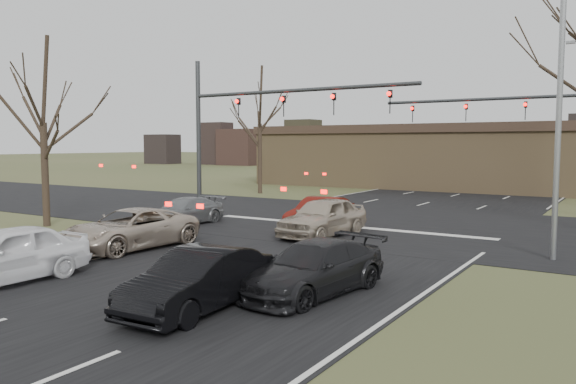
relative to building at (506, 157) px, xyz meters
name	(u,v)px	position (x,y,z in m)	size (l,w,h in m)	color
ground	(114,290)	(-2.00, -38.00, -2.67)	(360.00, 360.00, 0.00)	#454E29
road_main	(526,176)	(-2.00, 22.00, -2.66)	(14.00, 300.00, 0.02)	black
road_cross	(362,221)	(-2.00, -23.00, -2.65)	(200.00, 14.00, 0.02)	black
building	(506,157)	(0.00, 0.00, 0.00)	(42.40, 10.40, 5.30)	olive
mast_arm_near	(249,116)	(-7.23, -25.00, 2.41)	(12.12, 0.24, 8.00)	#383A3D
mast_arm_far	(532,120)	(4.18, -15.00, 2.35)	(11.12, 0.24, 8.00)	#383A3D
streetlight_right_near	(554,84)	(6.82, -28.00, 2.92)	(2.34, 0.25, 10.00)	gray
tree_left_near	(42,80)	(-13.50, -32.00, 3.90)	(5.10, 5.10, 8.50)	black
tree_left_far	(260,95)	(-15.00, -13.00, 4.68)	(5.70, 5.70, 9.50)	black
car_silver_suv	(130,229)	(-6.00, -33.85, -1.96)	(2.36, 5.11, 1.42)	#C1AF9C
car_white_sedan	(3,255)	(-5.00, -39.12, -1.89)	(1.84, 4.57, 1.56)	white
car_black_hatch	(199,280)	(1.00, -38.18, -1.98)	(1.46, 4.18, 1.38)	black
car_charcoal_sedan	(314,268)	(2.51, -35.62, -2.01)	(1.84, 4.51, 1.31)	black
car_grey_ahead	(184,211)	(-8.50, -28.35, -2.05)	(1.73, 4.27, 1.24)	slate
car_red_ahead	(320,213)	(-2.50, -26.25, -1.97)	(1.48, 4.23, 1.39)	#64140E
car_silver_ahead	(323,217)	(-1.50, -27.82, -1.88)	(1.86, 4.63, 1.58)	#BDAE99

